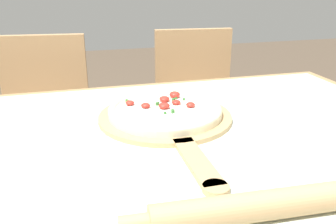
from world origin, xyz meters
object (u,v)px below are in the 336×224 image
object	(u,v)px
pizza_peel	(167,120)
rolling_pin	(255,207)
chair_right	(196,107)
chair_left	(46,122)
pizza	(165,110)

from	to	relation	value
pizza_peel	rolling_pin	size ratio (longest dim) A/B	1.32
rolling_pin	chair_right	size ratio (longest dim) A/B	0.48
pizza_peel	chair_left	world-z (taller)	chair_left
pizza	rolling_pin	bearing A→B (deg)	-86.41
pizza_peel	rolling_pin	world-z (taller)	rolling_pin
pizza_peel	rolling_pin	distance (m)	0.42
rolling_pin	chair_right	world-z (taller)	chair_right
pizza_peel	chair_left	distance (m)	0.86
rolling_pin	chair_right	bearing A→B (deg)	74.75
chair_right	pizza	bearing A→B (deg)	-110.62
rolling_pin	chair_right	xyz separation A→B (m)	(0.31, 1.15, -0.28)
pizza_peel	rolling_pin	bearing A→B (deg)	-86.18
rolling_pin	pizza_peel	bearing A→B (deg)	93.82
chair_left	chair_right	distance (m)	0.71
chair_right	chair_left	bearing A→B (deg)	-174.73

